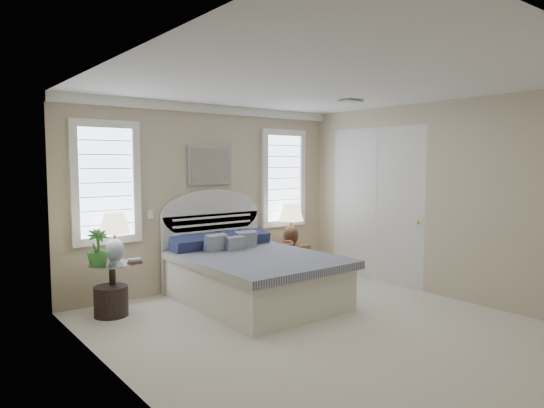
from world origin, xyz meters
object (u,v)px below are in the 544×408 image
at_px(bed, 250,273).
at_px(lamp_right, 291,219).
at_px(side_table_left, 113,283).
at_px(lamp_left, 114,231).
at_px(nightstand_right, 291,254).
at_px(floor_pot, 111,301).

xyz_separation_m(bed, lamp_right, (1.34, 0.74, 0.55)).
relative_size(bed, lamp_right, 3.39).
relative_size(bed, side_table_left, 3.61).
bearing_deg(bed, side_table_left, 160.26).
distance_m(lamp_left, lamp_right, 2.91).
height_order(side_table_left, nightstand_right, side_table_left).
bearing_deg(floor_pot, side_table_left, 56.12).
height_order(nightstand_right, lamp_left, lamp_left).
height_order(bed, lamp_right, bed).
xyz_separation_m(floor_pot, lamp_left, (0.13, 0.19, 0.82)).
relative_size(bed, lamp_left, 3.71).
bearing_deg(nightstand_right, bed, -151.97).
relative_size(lamp_left, lamp_right, 0.91).
bearing_deg(lamp_left, nightstand_right, -0.31).
xyz_separation_m(bed, side_table_left, (-1.65, 0.59, 0.00)).
distance_m(side_table_left, lamp_right, 3.04).
relative_size(nightstand_right, lamp_left, 0.86).
bearing_deg(nightstand_right, lamp_left, 179.69).
distance_m(side_table_left, floor_pot, 0.22).
relative_size(side_table_left, lamp_left, 1.03).
height_order(floor_pot, lamp_right, lamp_right).
bearing_deg(floor_pot, lamp_right, 4.36).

